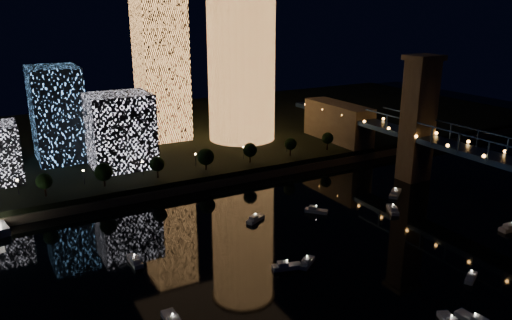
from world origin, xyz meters
The scene contains 9 objects.
ground centered at (0.00, 0.00, 0.00)m, with size 520.00×520.00×0.00m, color black.
far_bank centered at (0.00, 160.00, 2.50)m, with size 420.00×160.00×5.00m, color black.
seawall centered at (0.00, 82.00, 1.50)m, with size 420.00×6.00×3.00m, color #6B5E4C.
tower_cylindrical centered at (25.63, 125.37, 45.05)m, with size 34.00×34.00×79.84m.
tower_rectangular centered at (-7.54, 144.65, 39.15)m, with size 21.46×21.46×68.29m, color #FFA251.
midrise_blocks centered at (-66.81, 119.52, 20.61)m, with size 92.22×46.55×39.24m.
motorboats centered at (-2.39, 7.89, 0.81)m, with size 116.53×79.36×2.78m.
esplanade_trees centered at (-38.33, 88.00, 10.47)m, with size 165.99×6.86×8.93m.
street_lamps centered at (-34.00, 94.00, 9.02)m, with size 132.70×0.70×5.65m.
Camera 1 is at (-84.38, -87.56, 67.50)m, focal length 35.00 mm.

